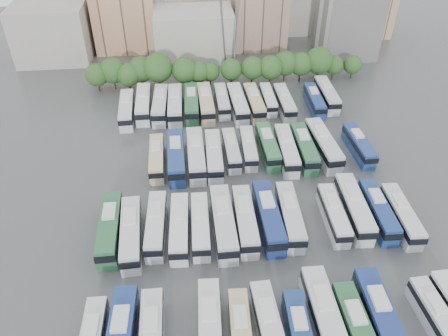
{
  "coord_description": "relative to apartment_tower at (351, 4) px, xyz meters",
  "views": [
    {
      "loc": [
        -9.66,
        -51.48,
        46.56
      ],
      "look_at": [
        -3.77,
        5.75,
        3.0
      ],
      "focal_mm": 35.0,
      "sensor_mm": 36.0,
      "label": 1
    }
  ],
  "objects": [
    {
      "name": "ground",
      "position": [
        -34.0,
        -58.0,
        -13.0
      ],
      "size": [
        220.0,
        220.0,
        0.0
      ],
      "primitive_type": "plane",
      "color": "#424447",
      "rests_on": "ground"
    },
    {
      "name": "tree_line",
      "position": [
        -35.21,
        -15.87,
        -8.66
      ],
      "size": [
        64.69,
        7.4,
        8.5
      ],
      "color": "black",
      "rests_on": "ground"
    },
    {
      "name": "city_buildings",
      "position": [
        -41.46,
        13.86,
        -5.13
      ],
      "size": [
        102.0,
        35.0,
        20.0
      ],
      "color": "#9E998E",
      "rests_on": "ground"
    },
    {
      "name": "apartment_tower",
      "position": [
        0.0,
        0.0,
        0.0
      ],
      "size": [
        14.0,
        14.0,
        26.0
      ],
      "primitive_type": "cube",
      "color": "silver",
      "rests_on": "ground"
    },
    {
      "name": "bus_r0_s4",
      "position": [
        -42.34,
        -80.95,
        -11.12
      ],
      "size": [
        3.27,
        12.33,
        3.83
      ],
      "rotation": [
        0.0,
        0.0,
        -0.05
      ],
      "color": "silver",
      "rests_on": "ground"
    },
    {
      "name": "bus_r0_s5",
      "position": [
        -38.91,
        -81.87,
        -11.32
      ],
      "size": [
        2.93,
        11.03,
        3.43
      ],
      "rotation": [
        0.0,
        0.0,
        -0.05
      ],
      "color": "#C6B788",
      "rests_on": "ground"
    },
    {
      "name": "bus_r0_s6",
      "position": [
        -35.59,
        -81.64,
        -11.18
      ],
      "size": [
        2.97,
        11.89,
        3.7
      ],
      "rotation": [
        0.0,
        0.0,
        0.03
      ],
      "color": "silver",
      "rests_on": "ground"
    },
    {
      "name": "bus_r0_s8",
      "position": [
        -28.94,
        -81.11,
        -10.96
      ],
      "size": [
        2.98,
        13.27,
        4.16
      ],
      "rotation": [
        0.0,
        0.0,
        -0.01
      ],
      "color": "silver",
      "rests_on": "ground"
    },
    {
      "name": "bus_r0_s9",
      "position": [
        -25.72,
        -83.13,
        -11.12
      ],
      "size": [
        2.72,
        12.23,
        3.83
      ],
      "rotation": [
        0.0,
        0.0,
        0.0
      ],
      "color": "#2A633C",
      "rests_on": "ground"
    },
    {
      "name": "bus_r0_s10",
      "position": [
        -22.52,
        -81.8,
        -11.0
      ],
      "size": [
        3.25,
        13.1,
        4.08
      ],
      "rotation": [
        0.0,
        0.0,
        -0.03
      ],
      "color": "navy",
      "rests_on": "ground"
    },
    {
      "name": "bus_r0_s12",
      "position": [
        -15.76,
        -82.5,
        -11.3
      ],
      "size": [
        2.89,
        11.15,
        3.47
      ],
      "rotation": [
        0.0,
        0.0,
        0.04
      ],
      "color": "silver",
      "rests_on": "ground"
    },
    {
      "name": "bus_r1_s0",
      "position": [
        -55.35,
        -63.39,
        -11.03
      ],
      "size": [
        2.96,
        12.85,
        4.02
      ],
      "rotation": [
        0.0,
        0.0,
        0.01
      ],
      "color": "#2A643C",
      "rests_on": "ground"
    },
    {
      "name": "bus_r1_s1",
      "position": [
        -52.28,
        -64.75,
        -11.05
      ],
      "size": [
        3.33,
        12.78,
        3.97
      ],
      "rotation": [
        0.0,
        0.0,
        0.05
      ],
      "color": "silver",
      "rests_on": "ground"
    },
    {
      "name": "bus_r1_s2",
      "position": [
        -48.81,
        -63.31,
        -11.16
      ],
      "size": [
        3.1,
        12.06,
        3.75
      ],
      "rotation": [
        0.0,
        0.0,
        -0.04
      ],
      "color": "silver",
      "rests_on": "ground"
    },
    {
      "name": "bus_r1_s3",
      "position": [
        -45.45,
        -64.16,
        -11.15
      ],
      "size": [
        3.13,
        12.13,
        3.77
      ],
      "rotation": [
        0.0,
        0.0,
        -0.04
      ],
      "color": "silver",
      "rests_on": "ground"
    },
    {
      "name": "bus_r1_s4",
      "position": [
        -42.43,
        -64.0,
        -11.21
      ],
      "size": [
        2.84,
        11.65,
        3.64
      ],
      "rotation": [
        0.0,
        0.0,
        -0.03
      ],
      "color": "silver",
      "rests_on": "ground"
    },
    {
      "name": "bus_r1_s5",
      "position": [
        -39.08,
        -64.06,
        -10.92
      ],
      "size": [
        3.03,
        13.51,
        4.23
      ],
      "rotation": [
        0.0,
        0.0,
        0.01
      ],
      "color": "silver",
      "rests_on": "ground"
    },
    {
      "name": "bus_r1_s6",
      "position": [
        -35.85,
        -63.72,
        -11.06
      ],
      "size": [
        2.99,
        12.63,
        3.95
      ],
      "rotation": [
        0.0,
        0.0,
        -0.02
      ],
      "color": "silver",
      "rests_on": "ground"
    },
    {
      "name": "bus_r1_s7",
      "position": [
        -32.34,
        -63.46,
        -10.95
      ],
      "size": [
        2.95,
        13.29,
        4.17
      ],
      "rotation": [
        0.0,
        0.0,
        0.0
      ],
      "color": "navy",
      "rests_on": "ground"
    },
    {
      "name": "bus_r1_s8",
      "position": [
        -29.12,
        -63.49,
        -11.07
      ],
      "size": [
        3.36,
        12.63,
        3.93
      ],
      "rotation": [
        0.0,
        0.0,
        -0.05
      ],
      "color": "silver",
      "rests_on": "ground"
    },
    {
      "name": "bus_r1_s10",
      "position": [
        -22.48,
        -63.67,
        -11.25
      ],
      "size": [
        2.86,
        11.43,
        3.56
      ],
      "rotation": [
        0.0,
        0.0,
        -0.03
      ],
      "color": "silver",
      "rests_on": "ground"
    },
    {
      "name": "bus_r1_s11",
      "position": [
        -19.1,
        -62.81,
        -10.99
      ],
      "size": [
        3.48,
        13.15,
        4.09
      ],
      "rotation": [
        0.0,
        0.0,
        -0.05
      ],
      "color": "silver",
      "rests_on": "ground"
    },
    {
      "name": "bus_r1_s12",
      "position": [
        -15.65,
        -63.71,
        -11.16
      ],
      "size": [
        3.03,
        12.06,
        3.76
      ],
      "rotation": [
        0.0,
        0.0,
        -0.03
      ],
      "color": "navy",
      "rests_on": "ground"
    },
    {
      "name": "bus_r1_s13",
      "position": [
        -12.55,
        -64.95,
        -11.19
      ],
      "size": [
        3.02,
        11.86,
        3.69
      ],
      "rotation": [
        0.0,
        0.0,
        -0.04
      ],
      "color": "silver",
      "rests_on": "ground"
    },
    {
      "name": "bus_r2_s2",
      "position": [
        -49.06,
        -46.46,
        -11.22
      ],
      "size": [
        2.63,
        11.55,
        3.62
      ],
      "rotation": [
        0.0,
        0.0,
        0.01
      ],
      "color": "beige",
      "rests_on": "ground"
    },
    {
      "name": "bus_r2_s3",
      "position": [
        -45.66,
        -46.75,
        -10.95
      ],
      "size": [
        3.03,
        13.32,
        4.17
      ],
      "rotation": [
        0.0,
        0.0,
        0.01
      ],
      "color": "navy",
      "rests_on": "ground"
    },
    {
      "name": "bus_r2_s4",
      "position": [
        -42.17,
        -46.61,
        -10.94
      ],
      "size": [
        2.94,
        13.41,
        4.21
      ],
      "rotation": [
        0.0,
        0.0,
        -0.0
      ],
      "color": "silver",
      "rests_on": "ground"
    },
    {
      "name": "bus_r2_s5",
      "position": [
        -39.02,
        -46.96,
        -11.06
      ],
      "size": [
        3.13,
        12.67,
        3.95
      ],
      "rotation": [
        0.0,
        0.0,
        -0.03
      ],
      "color": "silver",
      "rests_on": "ground"
    },
    {
      "name": "bus_r2_s6",
      "position": [
        -35.72,
        -45.26,
        -11.31
      ],
      "size": [
        2.48,
        11.0,
        3.44
      ],
      "rotation": [
        0.0,
        0.0,
        0.01
      ],
      "color": "silver",
      "rests_on": "ground"
    },
    {
      "name": "bus_r2_s7",
      "position": [
        -32.55,
        -44.88,
        -11.3
      ],
      "size": [
        2.87,
        11.1,
        3.46
      ],
      "rotation": [
        0.0,
        0.0,
        -0.04
      ],
      "color": "silver",
      "rests_on": "ground"
    },
    {
      "name": "bus_r2_s8",
      "position": [
        -28.97,
        -44.85,
        -11.13
      ],
      "size": [
        2.76,
        12.16,
        3.81
      ],
      "rotation": [
        0.0,
        0.0,
        0.01
      ],
      "color": "#317244",
      "rests_on": "ground"
    },
    {
      "name": "bus_r2_s9",
      "position": [
        -25.89,
        -46.55,
        -11.03
      ],
      "size": [
        3.37,
        12.89,
        4.01
      ],
      "rotation": [
        0.0,
        0.0,
        -0.05
      ],
      "color": "silver",
      "rests_on": "ground"
    },
    {
      "name": "bus_r2_s10",
      "position": [
        -22.58,
        -46.25,
        -11.04
      ],
      "size": [
        3.04,
        12.79,
        3.99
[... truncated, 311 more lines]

